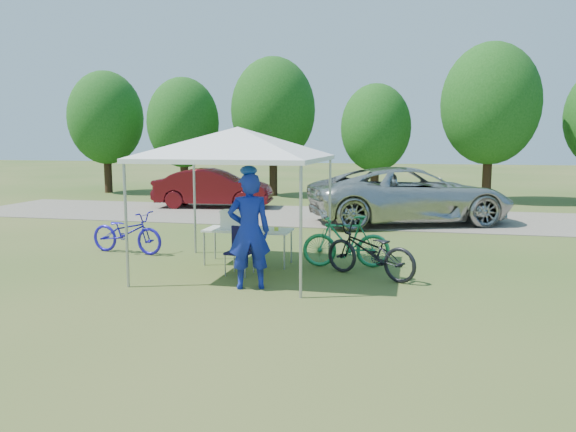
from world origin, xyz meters
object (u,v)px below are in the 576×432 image
Objects in this scene: minivan at (410,195)px; bike_blue at (127,232)px; folding_table at (248,231)px; folding_chair at (241,246)px; cooler at (234,219)px; cyclist at (249,231)px; bike_green at (346,241)px; sedan at (213,188)px; bike_dark at (370,251)px.

bike_blue is at bearing 112.86° from minivan.
minivan reaches higher than folding_table.
folding_chair is 0.97m from cooler.
minivan is (2.53, 8.18, -0.12)m from cyclist.
bike_green is at bearing 33.81° from folding_chair.
folding_chair is at bearing -64.08° from cooler.
cooler is 7.23m from minivan.
bike_green is at bearing -152.34° from sedan.
bike_dark is at bearing -13.32° from folding_table.
cyclist is (0.57, -1.78, 0.31)m from folding_table.
folding_table is 0.41× the size of sedan.
sedan is (-6.49, 9.39, 0.23)m from bike_dark.
folding_table is 0.89× the size of cyclist.
folding_table is 0.93× the size of bike_dark.
bike_dark is (1.91, 1.20, -0.49)m from cyclist.
folding_chair is 0.52× the size of bike_green.
cyclist is at bearing 141.11° from minivan.
sedan is at bearing 119.42° from folding_chair.
folding_chair is 2.38m from bike_dark.
bike_green reaches higher than folding_chair.
minivan reaches higher than folding_chair.
cyclist is at bearing -114.91° from bike_blue.
cooler reaches higher than folding_table.
bike_dark is 7.02m from minivan.
cooler is 2.29m from bike_green.
bike_blue is 8.42m from sedan.
minivan reaches higher than bike_green.
bike_dark is (2.48, -0.59, -0.18)m from folding_table.
cyclist reaches higher than sedan.
cooler is 2.85m from bike_dark.
bike_green is 10.50m from sedan.
cyclist is 1.05× the size of bike_dark.
folding_chair is at bearing -104.78° from bike_blue.
minivan is at bearing -157.21° from bike_dark.
cyclist reaches higher than cooler.
bike_blue is 5.51m from bike_dark.
cooler is at bearing -74.14° from bike_dark.
folding_chair is at bearing -70.30° from bike_green.
minivan is (3.38, 6.39, -0.05)m from cooler.
sedan is (-4.59, 10.59, -0.25)m from cyclist.
bike_green is at bearing 4.32° from cooler.
folding_chair is 0.21× the size of sedan.
bike_green is 0.28× the size of minivan.
cooler is 2.72m from bike_blue.
folding_table is 0.98× the size of bike_blue.
folding_table is at bearing -93.80° from cyclist.
bike_green reaches higher than bike_dark.
bike_green is at bearing -85.63° from bike_blue.
folding_chair is 0.45× the size of cyclist.
bike_dark reaches higher than folding_chair.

